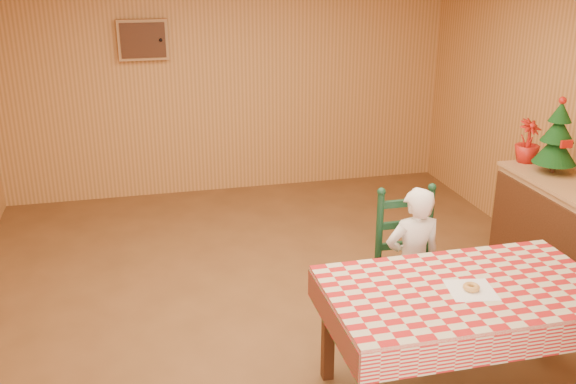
{
  "coord_description": "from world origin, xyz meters",
  "views": [
    {
      "loc": [
        -1.04,
        -4.08,
        2.57
      ],
      "look_at": [
        0.0,
        0.2,
        0.95
      ],
      "focal_mm": 40.0,
      "sensor_mm": 36.0,
      "label": 1
    }
  ],
  "objects_px": {
    "shelf_unit": "(562,237)",
    "seated_child": "(412,263)",
    "dining_table": "(465,299)",
    "ladder_chair": "(409,267)",
    "storage_bin": "(570,297)",
    "christmas_tree": "(557,139)"
  },
  "relations": [
    {
      "from": "seated_child",
      "to": "dining_table",
      "type": "bearing_deg",
      "value": 90.0
    },
    {
      "from": "seated_child",
      "to": "storage_bin",
      "type": "bearing_deg",
      "value": 173.14
    },
    {
      "from": "seated_child",
      "to": "storage_bin",
      "type": "xyz_separation_m",
      "value": [
        1.21,
        -0.15,
        -0.35
      ]
    },
    {
      "from": "ladder_chair",
      "to": "storage_bin",
      "type": "height_order",
      "value": "ladder_chair"
    },
    {
      "from": "dining_table",
      "to": "ladder_chair",
      "type": "relative_size",
      "value": 1.53
    },
    {
      "from": "seated_child",
      "to": "shelf_unit",
      "type": "xyz_separation_m",
      "value": [
        1.44,
        0.33,
        -0.1
      ]
    },
    {
      "from": "shelf_unit",
      "to": "storage_bin",
      "type": "relative_size",
      "value": 2.9
    },
    {
      "from": "dining_table",
      "to": "shelf_unit",
      "type": "distance_m",
      "value": 1.8
    },
    {
      "from": "shelf_unit",
      "to": "seated_child",
      "type": "bearing_deg",
      "value": -167.11
    },
    {
      "from": "seated_child",
      "to": "shelf_unit",
      "type": "distance_m",
      "value": 1.48
    },
    {
      "from": "ladder_chair",
      "to": "storage_bin",
      "type": "xyz_separation_m",
      "value": [
        1.21,
        -0.2,
        -0.29
      ]
    },
    {
      "from": "dining_table",
      "to": "shelf_unit",
      "type": "height_order",
      "value": "shelf_unit"
    },
    {
      "from": "seated_child",
      "to": "shelf_unit",
      "type": "relative_size",
      "value": 0.91
    },
    {
      "from": "seated_child",
      "to": "ladder_chair",
      "type": "bearing_deg",
      "value": -90.0
    },
    {
      "from": "dining_table",
      "to": "christmas_tree",
      "type": "relative_size",
      "value": 2.67
    },
    {
      "from": "dining_table",
      "to": "storage_bin",
      "type": "height_order",
      "value": "dining_table"
    },
    {
      "from": "seated_child",
      "to": "storage_bin",
      "type": "distance_m",
      "value": 1.27
    },
    {
      "from": "seated_child",
      "to": "christmas_tree",
      "type": "relative_size",
      "value": 1.81
    },
    {
      "from": "ladder_chair",
      "to": "seated_child",
      "type": "distance_m",
      "value": 0.08
    },
    {
      "from": "ladder_chair",
      "to": "christmas_tree",
      "type": "bearing_deg",
      "value": 19.82
    },
    {
      "from": "dining_table",
      "to": "seated_child",
      "type": "distance_m",
      "value": 0.74
    },
    {
      "from": "dining_table",
      "to": "storage_bin",
      "type": "distance_m",
      "value": 1.43
    }
  ]
}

